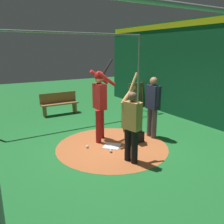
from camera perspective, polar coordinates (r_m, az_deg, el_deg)
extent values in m
plane|color=#1E6B2D|center=(6.32, 0.00, -8.35)|extent=(27.71, 27.71, 0.00)
cylinder|color=#B76033|center=(6.32, 0.00, -8.32)|extent=(2.95, 2.95, 0.01)
cube|color=white|center=(6.31, 0.00, -8.25)|extent=(0.59, 0.59, 0.01)
cylinder|color=maroon|center=(6.43, -3.33, -3.57)|extent=(0.15, 0.15, 0.92)
cylinder|color=maroon|center=(6.76, -2.57, -2.61)|extent=(0.15, 0.15, 0.92)
cube|color=#B21E1E|center=(6.39, -3.04, 3.79)|extent=(0.22, 0.44, 0.69)
cylinder|color=#B21E1E|center=(6.18, -1.41, 8.11)|extent=(0.55, 0.09, 0.43)
cylinder|color=#B21E1E|center=(6.53, -3.13, 8.46)|extent=(0.55, 0.09, 0.43)
sphere|color=tan|center=(6.31, -3.10, 8.08)|extent=(0.24, 0.24, 0.24)
sphere|color=#A51414|center=(6.30, -3.11, 8.67)|extent=(0.27, 0.27, 0.27)
cylinder|color=black|center=(6.52, -1.92, 9.58)|extent=(0.54, 0.06, 0.73)
cube|color=black|center=(6.64, 5.43, -5.82)|extent=(0.40, 0.40, 0.30)
cube|color=black|center=(6.49, 5.23, -2.75)|extent=(0.31, 0.40, 0.49)
sphere|color=beige|center=(6.38, 5.16, 0.14)|extent=(0.23, 0.23, 0.23)
cube|color=gray|center=(6.32, 4.40, 0.02)|extent=(0.03, 0.21, 0.21)
ellipsoid|color=brown|center=(6.33, 3.45, -4.40)|extent=(0.12, 0.28, 0.22)
cylinder|color=#4C4C51|center=(6.86, 10.18, -2.86)|extent=(0.15, 0.15, 0.85)
cylinder|color=#4C4C51|center=(7.01, 9.12, -2.43)|extent=(0.15, 0.15, 0.85)
cube|color=#1E2338|center=(6.74, 9.93, 3.56)|extent=(0.22, 0.42, 0.68)
cylinder|color=#1E2338|center=(6.59, 11.09, 3.70)|extent=(0.09, 0.09, 0.57)
cylinder|color=#1E2338|center=(6.89, 8.87, 4.29)|extent=(0.09, 0.09, 0.57)
sphere|color=#9E704C|center=(6.67, 10.11, 7.42)|extent=(0.22, 0.22, 0.22)
cylinder|color=black|center=(5.33, 5.51, -8.41)|extent=(0.15, 0.15, 0.79)
cylinder|color=black|center=(5.45, 3.88, -7.84)|extent=(0.15, 0.15, 0.79)
cube|color=#C5884A|center=(5.15, 4.85, -0.88)|extent=(0.32, 0.46, 0.62)
cylinder|color=#C5884A|center=(5.02, 6.62, -0.78)|extent=(0.09, 0.09, 0.53)
cylinder|color=#C5884A|center=(5.26, 3.98, 4.14)|extent=(0.47, 0.20, 0.41)
sphere|color=brown|center=(5.05, 4.96, 3.75)|extent=(0.20, 0.20, 0.20)
cylinder|color=tan|center=(5.30, 4.57, 5.47)|extent=(0.46, 0.17, 0.74)
cube|color=#145133|center=(8.36, 22.73, 8.71)|extent=(0.20, 11.71, 3.50)
cube|color=yellow|center=(8.28, 23.43, 19.76)|extent=(0.03, 11.48, 0.20)
cylinder|color=gray|center=(9.77, 6.50, 9.12)|extent=(0.08, 0.08, 3.03)
cylinder|color=gray|center=(8.31, -10.28, 18.41)|extent=(5.81, 0.07, 0.07)
cylinder|color=gray|center=(3.73, 23.97, 21.80)|extent=(5.81, 0.07, 0.07)
cube|color=olive|center=(10.74, 6.69, 4.32)|extent=(1.18, 0.04, 1.05)
cylinder|color=tan|center=(11.02, 8.90, 3.89)|extent=(0.06, 0.16, 0.82)
cylinder|color=olive|center=(10.93, 8.42, 4.05)|extent=(0.06, 0.19, 0.90)
cylinder|color=tan|center=(10.86, 7.92, 3.91)|extent=(0.06, 0.20, 0.86)
cylinder|color=tan|center=(10.79, 7.42, 3.80)|extent=(0.06, 0.15, 0.85)
cylinder|color=olive|center=(10.71, 6.91, 3.89)|extent=(0.06, 0.18, 0.91)
cylinder|color=tan|center=(10.65, 6.40, 3.71)|extent=(0.06, 0.14, 0.86)
cylinder|color=tan|center=(10.58, 5.87, 3.63)|extent=(0.06, 0.15, 0.85)
cylinder|color=tan|center=(10.51, 5.34, 3.51)|extent=(0.06, 0.12, 0.83)
cylinder|color=tan|center=(10.43, 4.81, 3.65)|extent=(0.06, 0.18, 0.90)
cube|color=olive|center=(9.47, -12.59, 1.98)|extent=(1.46, 0.36, 0.05)
cube|color=olive|center=(9.57, -12.96, 3.48)|extent=(1.46, 0.04, 0.40)
cube|color=olive|center=(9.72, -9.10, 1.13)|extent=(0.08, 0.32, 0.40)
cube|color=olive|center=(9.36, -16.05, 0.18)|extent=(0.08, 0.32, 0.40)
sphere|color=white|center=(5.95, -0.29, -9.43)|extent=(0.07, 0.07, 0.07)
sphere|color=white|center=(6.24, -6.01, -8.32)|extent=(0.07, 0.07, 0.07)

